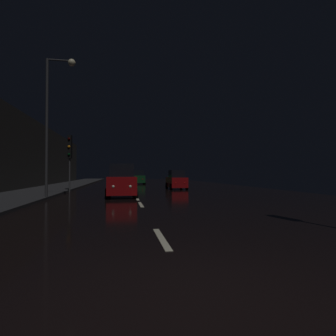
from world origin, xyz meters
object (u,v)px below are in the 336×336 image
at_px(traffic_light_far_left, 70,151).
at_px(car_distant_taillights, 138,178).
at_px(car_parked_right_far, 176,180).
at_px(streetlamp_overhead, 54,108).
at_px(car_approaching_headlights, 122,182).

xyz_separation_m(traffic_light_far_left, car_distant_taillights, (6.56, 15.62, -2.46)).
relative_size(car_parked_right_far, car_distant_taillights, 0.94).
distance_m(car_parked_right_far, car_distant_taillights, 13.10).
distance_m(streetlamp_overhead, car_approaching_headlights, 6.15).
bearing_deg(traffic_light_far_left, car_parked_right_far, 114.89).
bearing_deg(traffic_light_far_left, streetlamp_overhead, 10.13).
distance_m(car_approaching_headlights, car_parked_right_far, 9.44).
distance_m(traffic_light_far_left, car_parked_right_far, 10.21).
relative_size(car_approaching_headlights, car_parked_right_far, 1.17).
relative_size(streetlamp_overhead, car_distant_taillights, 2.16).
bearing_deg(streetlamp_overhead, car_distant_taillights, 73.82).
bearing_deg(car_parked_right_far, car_distant_taillights, 12.86).
bearing_deg(traffic_light_far_left, car_distant_taillights, 165.38).
height_order(traffic_light_far_left, streetlamp_overhead, streetlamp_overhead).
bearing_deg(car_approaching_headlights, streetlamp_overhead, -72.36).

